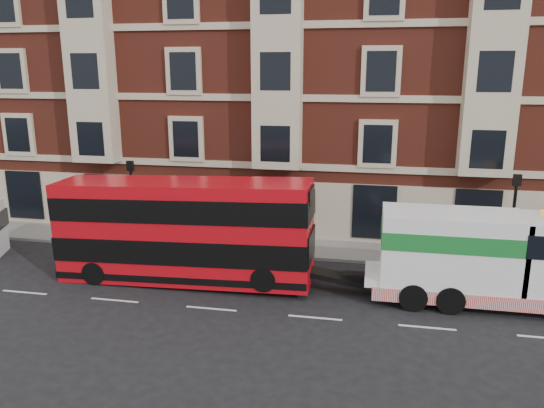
{
  "coord_description": "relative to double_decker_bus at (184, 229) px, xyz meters",
  "views": [
    {
      "loc": [
        5.85,
        -17.88,
        8.94
      ],
      "look_at": [
        1.6,
        4.0,
        3.22
      ],
      "focal_mm": 35.0,
      "sensor_mm": 36.0,
      "label": 1
    }
  ],
  "objects": [
    {
      "name": "victorian_terrace",
      "position": [
        2.42,
        12.53,
        7.73
      ],
      "size": [
        45.0,
        12.0,
        20.4
      ],
      "color": "maroon",
      "rests_on": "ground"
    },
    {
      "name": "pedestrian",
      "position": [
        -5.29,
        4.27,
        -1.25
      ],
      "size": [
        0.8,
        0.68,
        1.88
      ],
      "primitive_type": "imported",
      "rotation": [
        0.0,
        0.0,
        -0.4
      ],
      "color": "#1B2836",
      "rests_on": "sidewalk"
    },
    {
      "name": "lamp_post_east",
      "position": [
        13.92,
        3.73,
        0.34
      ],
      "size": [
        0.35,
        0.15,
        4.35
      ],
      "color": "black",
      "rests_on": "sidewalk"
    },
    {
      "name": "ground",
      "position": [
        1.92,
        -2.47,
        -2.33
      ],
      "size": [
        120.0,
        120.0,
        0.0
      ],
      "primitive_type": "plane",
      "color": "black",
      "rests_on": "ground"
    },
    {
      "name": "tow_truck",
      "position": [
        12.06,
        -0.0,
        -0.41
      ],
      "size": [
        8.71,
        2.58,
        3.63
      ],
      "color": "white",
      "rests_on": "ground"
    },
    {
      "name": "double_decker_bus",
      "position": [
        0.0,
        0.0,
        0.0
      ],
      "size": [
        10.88,
        2.5,
        4.4
      ],
      "color": "red",
      "rests_on": "ground"
    },
    {
      "name": "lamp_post_west",
      "position": [
        -4.08,
        3.73,
        0.34
      ],
      "size": [
        0.35,
        0.15,
        4.35
      ],
      "color": "black",
      "rests_on": "sidewalk"
    },
    {
      "name": "sidewalk",
      "position": [
        1.92,
        5.03,
        -2.26
      ],
      "size": [
        90.0,
        3.0,
        0.15
      ],
      "primitive_type": "cube",
      "color": "slate",
      "rests_on": "ground"
    }
  ]
}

